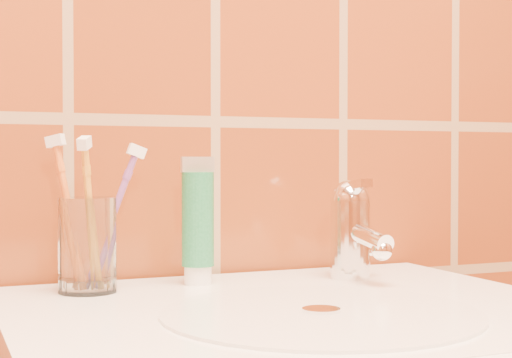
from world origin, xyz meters
name	(u,v)px	position (x,y,z in m)	size (l,w,h in m)	color
glass_tumbler	(88,245)	(-0.18, 1.12, 0.90)	(0.06, 0.06, 0.10)	white
toothpaste_tube	(198,225)	(-0.05, 1.12, 0.92)	(0.04, 0.04, 0.15)	white
faucet	(352,226)	(0.14, 1.09, 0.91)	(0.05, 0.11, 0.12)	white
toothbrush_0	(112,218)	(-0.15, 1.12, 0.93)	(0.08, 0.02, 0.17)	orange
toothbrush_1	(90,217)	(-0.18, 1.10, 0.93)	(0.04, 0.06, 0.17)	orange
toothbrush_2	(70,214)	(-0.20, 1.12, 0.94)	(0.05, 0.04, 0.18)	orange
toothbrush_3	(112,218)	(-0.15, 1.12, 0.93)	(0.08, 0.03, 0.17)	#76418C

